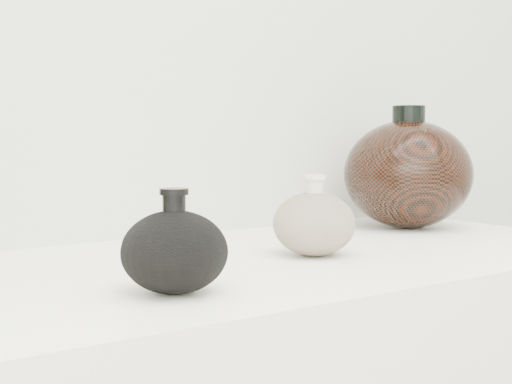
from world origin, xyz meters
TOP-DOWN VIEW (x-y plane):
  - black_gourd_vase at (-0.14, 0.82)m, footprint 0.13×0.13m
  - cream_gourd_vase at (0.12, 0.92)m, footprint 0.12×0.12m
  - right_round_pot at (0.44, 1.05)m, footprint 0.26×0.26m

SIDE VIEW (x-z plane):
  - black_gourd_vase at x=-0.14m, z-range 0.89..1.00m
  - cream_gourd_vase at x=0.12m, z-range 0.89..1.00m
  - right_round_pot at x=0.44m, z-range 0.89..1.10m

